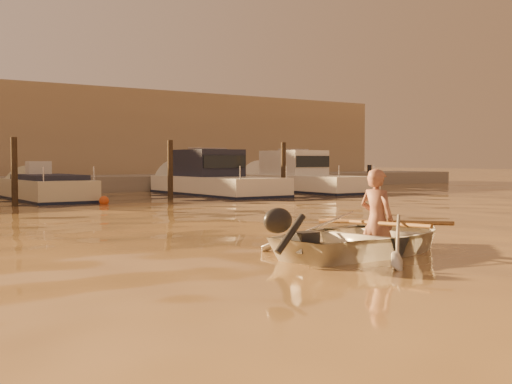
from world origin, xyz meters
TOP-DOWN VIEW (x-y plane):
  - ground_plane at (0.00, 0.00)m, footprint 160.00×160.00m
  - dinghy at (1.74, 1.26)m, footprint 3.72×2.94m
  - person at (1.84, 1.28)m, footprint 0.45×0.60m
  - outboard_motor at (0.27, 1.00)m, footprint 0.96×0.55m
  - oar_port at (1.99, 1.30)m, footprint 0.84×1.97m
  - oar_starboard at (1.79, 1.27)m, footprint 0.06×2.10m
  - moored_boat_3 at (1.37, 16.00)m, footprint 1.92×5.60m
  - moored_boat_4 at (7.89, 16.00)m, footprint 2.45×7.48m
  - moored_boat_5 at (12.20, 16.00)m, footprint 2.30×7.69m
  - piling_2 at (-0.20, 13.80)m, footprint 0.18×0.18m
  - piling_3 at (4.80, 13.80)m, footprint 0.18×0.18m
  - piling_4 at (9.50, 13.80)m, footprint 0.18×0.18m
  - fender_d at (2.25, 13.17)m, footprint 0.30×0.30m
  - fender_e at (7.63, 13.59)m, footprint 0.30×0.30m

SIDE VIEW (x-z plane):
  - ground_plane at x=0.00m, z-range 0.00..0.00m
  - fender_d at x=2.25m, z-range -0.05..0.25m
  - fender_e at x=7.63m, z-range -0.05..0.25m
  - moored_boat_3 at x=1.37m, z-range -0.25..0.70m
  - dinghy at x=1.74m, z-range -0.12..0.57m
  - outboard_motor at x=0.27m, z-range -0.07..0.63m
  - oar_port at x=1.99m, z-range 0.35..0.49m
  - oar_starboard at x=1.79m, z-range 0.35..0.49m
  - person at x=1.84m, z-range -0.30..1.21m
  - moored_boat_4 at x=7.89m, z-range -0.25..1.50m
  - moored_boat_5 at x=12.20m, z-range -0.25..1.50m
  - piling_2 at x=-0.20m, z-range -0.20..2.00m
  - piling_3 at x=4.80m, z-range -0.20..2.00m
  - piling_4 at x=9.50m, z-range -0.20..2.00m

